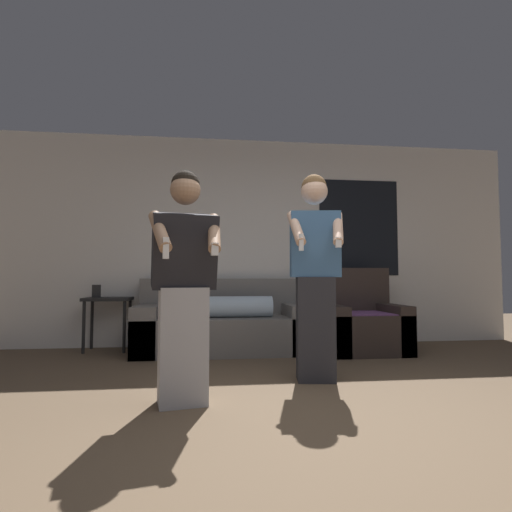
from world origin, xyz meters
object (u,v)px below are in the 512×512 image
couch (224,325)px  side_table (108,306)px  person_right (315,273)px  armchair (360,324)px  person_left (184,286)px

couch → side_table: 1.41m
side_table → person_right: (2.09, -1.66, 0.37)m
armchair → couch: bearing=174.0°
couch → armchair: size_ratio=2.04×
couch → side_table: couch is taller
armchair → person_right: size_ratio=0.56×
armchair → side_table: size_ratio=1.26×
armchair → person_right: 1.67m
side_table → person_left: person_left is taller
side_table → person_right: bearing=-38.4°
armchair → person_right: person_right is taller
couch → person_right: size_ratio=1.15×
couch → armchair: armchair is taller
person_right → armchair: bearing=55.1°
side_table → person_right: size_ratio=0.45×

